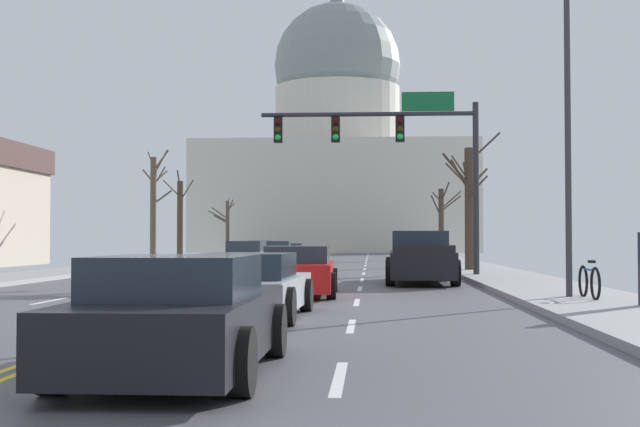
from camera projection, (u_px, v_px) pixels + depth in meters
The scene contains 19 objects.
ground at pixel (183, 308), 17.42m from camera, with size 20.00×180.00×0.20m.
signal_gantry at pixel (397, 143), 31.10m from camera, with size 7.91×0.41×6.62m.
street_lamp_right at pixel (557, 65), 19.09m from camera, with size 2.06×0.24×8.88m.
capitol_building at pixel (337, 157), 95.79m from camera, with size 29.58×21.10×30.25m.
pickup_truck_near_00 at pixel (420, 260), 27.46m from camera, with size 2.31×5.83×1.67m.
sedan_near_01 at pixel (298, 272), 21.44m from camera, with size 2.03×4.62×1.24m.
sedan_near_02 at pixel (249, 287), 15.34m from camera, with size 2.06×4.66×1.17m.
sedan_near_03 at pixel (179, 318), 9.01m from camera, with size 1.96×4.24×1.25m.
sedan_oncoming_00 at pixel (246, 257), 37.51m from camera, with size 2.00×4.27×1.32m.
sedan_oncoming_01 at pixel (276, 253), 50.35m from camera, with size 2.21×4.29×1.28m.
sedan_oncoming_02 at pixel (290, 251), 59.33m from camera, with size 2.13×4.65×1.10m.
sedan_oncoming_03 at pixel (260, 249), 68.34m from camera, with size 2.13×4.47×1.26m.
bare_tree_00 at pixel (469, 214), 45.17m from camera, with size 2.12×1.83×5.39m.
bare_tree_01 at pixel (154, 205), 47.64m from camera, with size 1.95×1.75×6.31m.
bare_tree_02 at pixel (442, 221), 57.47m from camera, with size 2.17×2.32×5.04m.
bare_tree_03 at pixel (180, 218), 55.51m from camera, with size 1.70×2.62×5.65m.
bare_tree_04 at pixel (469, 204), 35.58m from camera, with size 2.56×2.18×5.76m.
bare_tree_05 at pixel (227, 225), 72.22m from camera, with size 2.25×1.61×4.79m.
bicycle_parked at pixel (589, 282), 18.55m from camera, with size 0.12×1.77×0.85m.
Camera 1 is at (3.84, -17.27, 1.42)m, focal length 48.09 mm.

